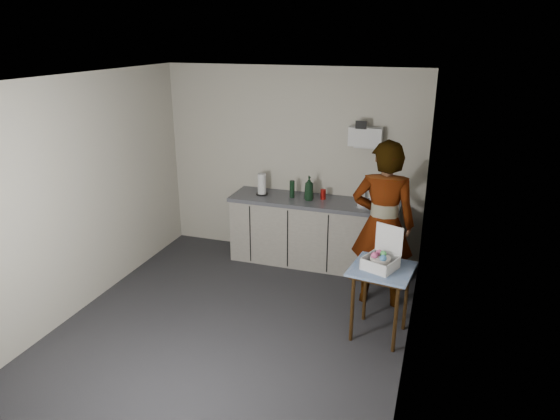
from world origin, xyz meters
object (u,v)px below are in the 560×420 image
(side_table, at_px, (382,277))
(soda_can, at_px, (323,194))
(standing_man, at_px, (383,225))
(paper_towel, at_px, (262,185))
(kitchen_counter, at_px, (313,234))
(soap_bottle, at_px, (309,188))
(dark_bottle, at_px, (292,189))
(dish_rack, at_px, (372,200))
(bakery_box, at_px, (381,259))

(side_table, xyz_separation_m, soda_can, (-0.99, 1.54, 0.30))
(standing_man, xyz_separation_m, paper_towel, (-1.73, 0.77, 0.08))
(kitchen_counter, distance_m, soap_bottle, 0.65)
(dark_bottle, relative_size, dish_rack, 0.65)
(side_table, xyz_separation_m, paper_towel, (-1.83, 1.48, 0.37))
(paper_towel, bearing_deg, standing_man, -24.12)
(side_table, xyz_separation_m, dish_rack, (-0.34, 1.52, 0.29))
(soap_bottle, distance_m, dark_bottle, 0.25)
(soap_bottle, bearing_deg, paper_towel, 177.41)
(soda_can, relative_size, dark_bottle, 0.58)
(kitchen_counter, bearing_deg, dish_rack, 3.41)
(soda_can, bearing_deg, bakery_box, -57.79)
(standing_man, height_order, dark_bottle, standing_man)
(standing_man, xyz_separation_m, dish_rack, (-0.24, 0.82, -0.00))
(kitchen_counter, relative_size, paper_towel, 7.62)
(dish_rack, bearing_deg, soap_bottle, -174.77)
(soap_bottle, height_order, dish_rack, soap_bottle)
(paper_towel, distance_m, dish_rack, 1.49)
(soap_bottle, bearing_deg, dish_rack, 5.23)
(soap_bottle, relative_size, dish_rack, 0.92)
(kitchen_counter, relative_size, bakery_box, 5.35)
(side_table, distance_m, dish_rack, 1.59)
(dish_rack, bearing_deg, soda_can, 177.96)
(side_table, relative_size, standing_man, 0.40)
(standing_man, bearing_deg, soap_bottle, -38.57)
(paper_towel, height_order, dish_rack, paper_towel)
(dark_bottle, height_order, dish_rack, dish_rack)
(soap_bottle, distance_m, bakery_box, 1.86)
(dark_bottle, distance_m, paper_towel, 0.43)
(dish_rack, height_order, bakery_box, bakery_box)
(kitchen_counter, xyz_separation_m, bakery_box, (1.08, -1.48, 0.44))
(side_table, distance_m, bakery_box, 0.19)
(kitchen_counter, height_order, paper_towel, paper_towel)
(paper_towel, bearing_deg, dish_rack, 1.71)
(soap_bottle, xyz_separation_m, bakery_box, (1.14, -1.45, -0.20))
(soap_bottle, xyz_separation_m, soda_can, (0.17, 0.10, -0.10))
(soda_can, xyz_separation_m, dish_rack, (0.65, -0.02, -0.01))
(dark_bottle, xyz_separation_m, bakery_box, (1.39, -1.49, -0.16))
(soda_can, bearing_deg, dark_bottle, -172.12)
(soap_bottle, distance_m, dish_rack, 0.83)
(kitchen_counter, xyz_separation_m, dish_rack, (0.76, 0.04, 0.54))
(dark_bottle, bearing_deg, kitchen_counter, -2.03)
(soap_bottle, relative_size, bakery_box, 0.78)
(kitchen_counter, height_order, soda_can, soda_can)
(soap_bottle, relative_size, paper_towel, 1.11)
(kitchen_counter, height_order, dish_rack, dish_rack)
(side_table, height_order, soda_can, soda_can)
(side_table, relative_size, bakery_box, 1.85)
(dark_bottle, bearing_deg, paper_towel, -178.62)
(standing_man, bearing_deg, paper_towel, -27.63)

